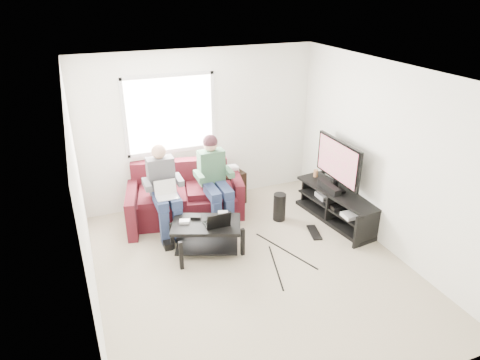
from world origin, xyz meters
name	(u,v)px	position (x,y,z in m)	size (l,w,h in m)	color
floor	(253,268)	(0.00, 0.00, 0.00)	(4.50, 4.50, 0.00)	#BDB193
ceiling	(256,74)	(0.00, 0.00, 2.60)	(4.50, 4.50, 0.00)	white
wall_back	(201,128)	(0.00, 2.25, 1.30)	(4.50, 4.50, 0.00)	white
wall_front	(368,294)	(0.00, -2.25, 1.30)	(4.50, 4.50, 0.00)	white
wall_left	(83,210)	(-2.00, 0.00, 1.30)	(4.50, 4.50, 0.00)	white
wall_right	(386,159)	(2.00, 0.00, 1.30)	(4.50, 4.50, 0.00)	white
window	(170,114)	(-0.50, 2.23, 1.60)	(1.48, 0.04, 1.28)	white
sofa	(186,198)	(-0.45, 1.72, 0.32)	(2.06, 1.20, 0.88)	#451119
person_left	(164,187)	(-0.85, 1.38, 0.75)	(0.40, 0.70, 1.37)	navy
person_right	(214,175)	(-0.05, 1.40, 0.81)	(0.40, 0.71, 1.41)	navy
laptop_silver	(167,193)	(-0.85, 1.19, 0.74)	(0.32, 0.22, 0.24)	silver
coffee_table	(207,231)	(-0.45, 0.60, 0.35)	(1.09, 0.88, 0.47)	black
laptop_black	(216,217)	(-0.33, 0.52, 0.59)	(0.34, 0.24, 0.24)	black
controller_a	(184,221)	(-0.73, 0.72, 0.49)	(0.14, 0.09, 0.04)	silver
controller_b	(196,217)	(-0.55, 0.78, 0.49)	(0.14, 0.09, 0.04)	black
controller_c	(223,213)	(-0.15, 0.75, 0.49)	(0.14, 0.09, 0.04)	gray
tv_stand	(337,207)	(1.77, 0.68, 0.23)	(0.68, 1.63, 0.52)	black
tv	(338,162)	(1.77, 0.78, 0.98)	(0.12, 1.10, 0.81)	black
soundbar	(329,187)	(1.65, 0.78, 0.57)	(0.12, 0.50, 0.10)	black
drink_cup	(316,173)	(1.72, 1.31, 0.58)	(0.08, 0.08, 0.12)	#A56F47
console_white	(352,215)	(1.77, 0.28, 0.31)	(0.30, 0.22, 0.06)	silver
console_grey	(327,195)	(1.77, 0.98, 0.32)	(0.34, 0.26, 0.08)	gray
console_black	(339,204)	(1.77, 0.63, 0.31)	(0.38, 0.30, 0.07)	black
subwoofer	(279,207)	(0.92, 1.05, 0.23)	(0.20, 0.20, 0.46)	black
keyboard_floor	(314,232)	(1.24, 0.46, 0.01)	(0.14, 0.42, 0.02)	black
end_table	(231,186)	(0.42, 1.92, 0.30)	(0.39, 0.39, 0.67)	black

